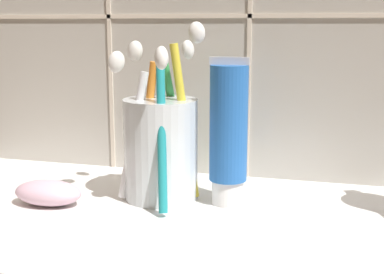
{
  "coord_description": "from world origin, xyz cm",
  "views": [
    {
      "loc": [
        12.03,
        -48.36,
        20.66
      ],
      "look_at": [
        -1.62,
        1.89,
        9.6
      ],
      "focal_mm": 50.0,
      "sensor_mm": 36.0,
      "label": 1
    }
  ],
  "objects": [
    {
      "name": "sink_counter",
      "position": [
        0.0,
        0.0,
        1.0
      ],
      "size": [
        71.38,
        31.58,
        2.0
      ],
      "primitive_type": "cube",
      "color": "white",
      "rests_on": "ground"
    },
    {
      "name": "toothbrush_cup",
      "position": [
        -5.86,
        4.73,
        7.93
      ],
      "size": [
        10.21,
        14.92,
        18.99
      ],
      "color": "silver",
      "rests_on": "sink_counter"
    },
    {
      "name": "toothpaste_tube",
      "position": [
        1.52,
        4.74,
        9.66
      ],
      "size": [
        4.13,
        3.94,
        15.4
      ],
      "color": "white",
      "rests_on": "sink_counter"
    },
    {
      "name": "soap_bar",
      "position": [
        -16.6,
        -0.63,
        3.3
      ],
      "size": [
        7.38,
        4.32,
        2.59
      ],
      "primitive_type": "ellipsoid",
      "color": "#DBB2C6",
      "rests_on": "sink_counter"
    }
  ]
}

